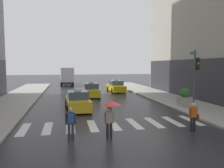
{
  "coord_description": "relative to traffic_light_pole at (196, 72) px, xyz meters",
  "views": [
    {
      "loc": [
        -2.89,
        -10.62,
        3.76
      ],
      "look_at": [
        0.91,
        8.0,
        2.16
      ],
      "focal_mm": 35.88,
      "sensor_mm": 36.0,
      "label": 1
    }
  ],
  "objects": [
    {
      "name": "ground_plane",
      "position": [
        -7.07,
        -5.28,
        -3.26
      ],
      "size": [
        160.0,
        160.0,
        0.0
      ],
      "primitive_type": "plane",
      "color": "#26262B"
    },
    {
      "name": "crosswalk_markings",
      "position": [
        -7.07,
        -2.28,
        -3.25
      ],
      "size": [
        11.3,
        2.8,
        0.01
      ],
      "color": "silver",
      "rests_on": "ground"
    },
    {
      "name": "traffic_light_pole",
      "position": [
        0.0,
        0.0,
        0.0
      ],
      "size": [
        0.44,
        0.84,
        4.8
      ],
      "color": "#47474C",
      "rests_on": "curb_right"
    },
    {
      "name": "taxi_lead",
      "position": [
        -9.07,
        2.9,
        -2.53
      ],
      "size": [
        2.1,
        4.62,
        1.8
      ],
      "color": "gold",
      "rests_on": "ground"
    },
    {
      "name": "taxi_second",
      "position": [
        -7.07,
        10.66,
        -2.53
      ],
      "size": [
        2.08,
        4.61,
        1.8
      ],
      "color": "yellow",
      "rests_on": "ground"
    },
    {
      "name": "taxi_third",
      "position": [
        -3.14,
        14.74,
        -2.53
      ],
      "size": [
        2.07,
        4.61,
        1.8
      ],
      "color": "yellow",
      "rests_on": "ground"
    },
    {
      "name": "box_truck",
      "position": [
        -9.89,
        26.19,
        -1.41
      ],
      "size": [
        2.48,
        7.61,
        3.35
      ],
      "color": "#2D2D2D",
      "rests_on": "ground"
    },
    {
      "name": "pedestrian_with_umbrella",
      "position": [
        -7.77,
        -4.87,
        -1.74
      ],
      "size": [
        0.96,
        0.96,
        1.94
      ],
      "color": "black",
      "rests_on": "ground"
    },
    {
      "name": "pedestrian_with_backpack",
      "position": [
        -9.78,
        -4.72,
        -2.29
      ],
      "size": [
        0.55,
        0.43,
        1.65
      ],
      "color": "#333338",
      "rests_on": "ground"
    },
    {
      "name": "pedestrian_with_handbag",
      "position": [
        -2.95,
        -4.63,
        -2.32
      ],
      "size": [
        0.6,
        0.24,
        1.65
      ],
      "color": "black",
      "rests_on": "ground"
    },
    {
      "name": "planter_near_corner",
      "position": [
        0.36,
        2.14,
        -2.38
      ],
      "size": [
        1.1,
        1.1,
        1.6
      ],
      "color": "#A8A399",
      "rests_on": "curb_right"
    }
  ]
}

